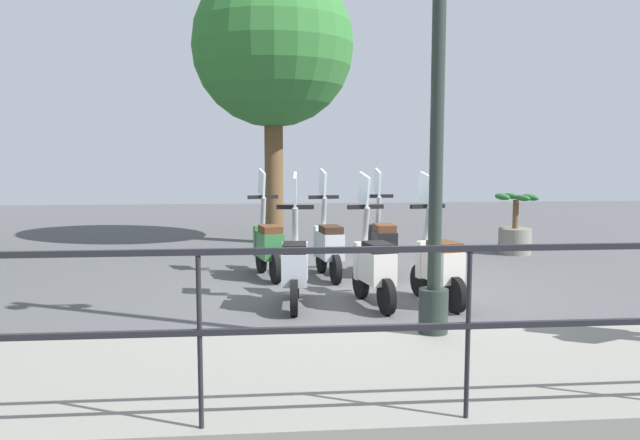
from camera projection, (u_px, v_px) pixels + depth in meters
The scene contains 12 objects.
ground_plane at pixel (360, 291), 7.99m from camera, with size 28.00×28.00×0.00m, color #4C4C4F.
promenade_walkway at pixel (422, 370), 4.86m from camera, with size 2.20×20.00×0.15m.
fence_railing at pixel (469, 297), 3.74m from camera, with size 0.04×16.03×1.07m.
lamp_post_near at pixel (438, 101), 5.41m from camera, with size 0.26×0.90×4.62m.
tree_distant at pixel (273, 47), 11.88m from camera, with size 3.09×3.09×5.35m.
potted_palm at pixel (515, 229), 10.89m from camera, with size 1.06×0.66×1.05m.
scooter_near_0 at pixel (438, 264), 7.24m from camera, with size 1.22×0.51×1.54m.
scooter_near_1 at pixel (373, 265), 7.16m from camera, with size 1.22×0.48×1.54m.
scooter_near_2 at pixel (295, 265), 7.12m from camera, with size 1.23×0.44×1.54m.
scooter_far_0 at pixel (382, 242), 8.96m from camera, with size 1.23×0.44×1.54m.
scooter_far_1 at pixel (328, 244), 8.76m from camera, with size 1.23×0.45×1.54m.
scooter_far_2 at pixel (268, 244), 8.79m from camera, with size 1.21×0.51×1.54m.
Camera 1 is at (-7.77, 1.22, 1.77)m, focal length 35.00 mm.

